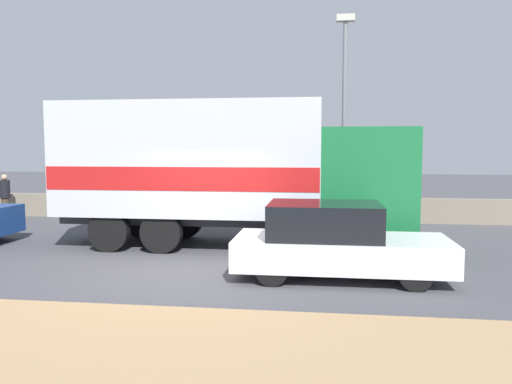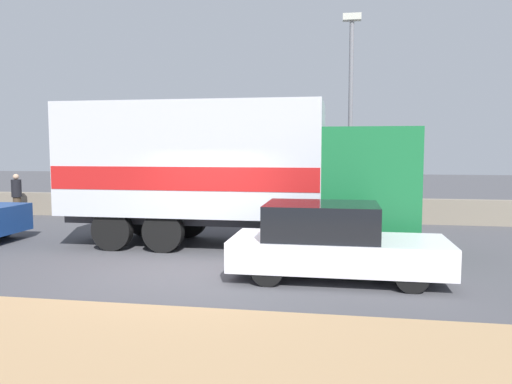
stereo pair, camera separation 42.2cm
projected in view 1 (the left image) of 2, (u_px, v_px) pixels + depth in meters
ground_plane at (191, 273)px, 10.02m from camera, size 80.00×80.00×0.00m
stone_wall_backdrop at (247, 208)px, 17.45m from camera, size 60.00×0.35×0.83m
street_lamp at (344, 105)px, 15.71m from camera, size 0.56×0.28×6.63m
box_truck at (224, 168)px, 12.63m from camera, size 8.75×2.49×3.63m
car_hatchback at (335, 242)px, 9.61m from camera, size 4.09×1.72×1.45m
pedestrian at (5, 196)px, 17.62m from camera, size 0.34×0.34×1.58m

